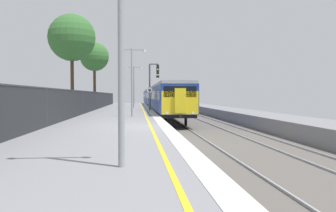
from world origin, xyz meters
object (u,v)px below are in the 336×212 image
Objects in this scene: signal_gantry at (152,81)px; platform_lamp_near at (121,11)px; speed_limit_sign at (150,96)px; background_tree_left at (95,58)px; commuter_train_at_platform at (156,97)px; platform_lamp_mid at (132,76)px; platform_lamp_far at (134,83)px; background_tree_centre at (71,39)px.

platform_lamp_near is at bearing -93.83° from signal_gantry.
speed_limit_sign is 13.52m from background_tree_left.
speed_limit_sign is (-1.85, -22.05, 0.25)m from commuter_train_at_platform.
signal_gantry is 11.67m from platform_lamp_mid.
background_tree_left is at bearing 121.29° from speed_limit_sign.
commuter_train_at_platform is 19.56m from signal_gantry.
background_tree_left is (-8.41, -11.25, 5.06)m from commuter_train_at_platform.
background_tree_left reaches higher than commuter_train_at_platform.
signal_gantry is at bearing -49.63° from background_tree_left.
platform_lamp_near is at bearing -90.00° from platform_lamp_mid.
speed_limit_sign is at bearing 86.59° from platform_lamp_near.
speed_limit_sign is 0.48× the size of platform_lamp_mid.
platform_lamp_near is 0.69× the size of background_tree_left.
platform_lamp_far is at bearing 90.00° from platform_lamp_near.
background_tree_left reaches higher than signal_gantry.
platform_lamp_mid is at bearing -99.85° from signal_gantry.
platform_lamp_far is 6.06m from background_tree_left.
platform_lamp_mid is (-0.00, 18.37, -0.39)m from platform_lamp_near.
background_tree_centre reaches higher than platform_lamp_mid.
background_tree_left is at bearing 104.11° from platform_lamp_mid.
commuter_train_at_platform is at bearing 85.67° from signal_gantry.
signal_gantry is (-1.47, -19.42, 1.80)m from commuter_train_at_platform.
platform_lamp_mid is (-1.62, -8.87, 1.46)m from speed_limit_sign.
background_tree_left reaches higher than platform_lamp_mid.
background_tree_centre is at bearing 124.18° from platform_lamp_mid.
background_tree_left is at bearing 130.37° from signal_gantry.
platform_lamp_mid reaches higher than speed_limit_sign.
platform_lamp_mid is (-2.00, -11.50, -0.09)m from signal_gantry.
speed_limit_sign is 0.29× the size of background_tree_left.
background_tree_centre is (-5.87, -9.73, 3.86)m from platform_lamp_far.
commuter_train_at_platform is 11.10× the size of platform_lamp_near.
signal_gantry is 0.59× the size of background_tree_left.
background_tree_left is (-4.94, 19.66, 3.35)m from platform_lamp_mid.
background_tree_left is at bearing -126.77° from commuter_train_at_platform.
platform_lamp_mid is 20.55m from background_tree_left.
background_tree_centre is at bearing -121.08° from platform_lamp_far.
platform_lamp_near is 36.74m from platform_lamp_far.
background_tree_centre is (-0.92, -11.02, 0.61)m from background_tree_left.
background_tree_centre is (-7.49, -0.23, 5.41)m from speed_limit_sign.
platform_lamp_mid is 18.37m from platform_lamp_far.
platform_lamp_near is at bearing -82.60° from background_tree_left.
background_tree_centre reaches higher than commuter_train_at_platform.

